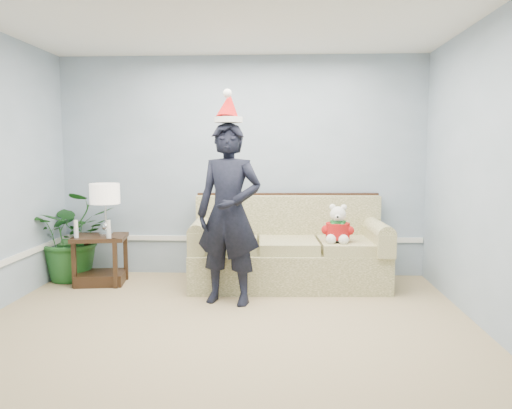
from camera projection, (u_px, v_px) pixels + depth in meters
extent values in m
cube|color=tan|center=(216.00, 354.00, 3.83)|extent=(4.50, 5.00, 0.02)
cube|color=#9DAFC8|center=(242.00, 167.00, 6.18)|extent=(4.50, 0.02, 2.70)
cube|color=#9DAFC8|center=(75.00, 232.00, 1.19)|extent=(4.50, 0.02, 2.70)
cube|color=white|center=(242.00, 239.00, 6.25)|extent=(4.48, 0.03, 0.06)
cube|color=brown|center=(288.00, 267.00, 5.74)|extent=(2.25, 1.05, 0.42)
cube|color=brown|center=(228.00, 244.00, 5.70)|extent=(0.69, 0.79, 0.13)
cube|color=brown|center=(288.00, 245.00, 5.66)|extent=(0.69, 0.79, 0.13)
cube|color=brown|center=(349.00, 245.00, 5.63)|extent=(0.69, 0.79, 0.13)
cube|color=brown|center=(288.00, 220.00, 6.04)|extent=(2.21, 0.31, 0.59)
cube|color=black|center=(288.00, 195.00, 6.08)|extent=(2.21, 0.17, 0.05)
cube|color=brown|center=(201.00, 238.00, 5.76)|extent=(0.23, 0.95, 0.25)
cube|color=brown|center=(377.00, 239.00, 5.66)|extent=(0.23, 0.95, 0.25)
cube|color=#332012|center=(100.00, 238.00, 5.78)|extent=(0.65, 0.57, 0.05)
cube|color=#332012|center=(101.00, 278.00, 5.83)|extent=(0.59, 0.51, 0.13)
cube|color=#332012|center=(74.00, 263.00, 5.63)|extent=(0.05, 0.05, 0.57)
cube|color=#332012|center=(115.00, 263.00, 5.60)|extent=(0.05, 0.05, 0.57)
cube|color=#332012|center=(87.00, 256.00, 6.00)|extent=(0.05, 0.05, 0.57)
cube|color=#332012|center=(126.00, 256.00, 5.98)|extent=(0.05, 0.05, 0.57)
cylinder|color=silver|center=(106.00, 234.00, 5.78)|extent=(0.16, 0.16, 0.03)
sphere|color=silver|center=(106.00, 226.00, 5.77)|extent=(0.10, 0.10, 0.10)
cylinder|color=silver|center=(105.00, 214.00, 5.75)|extent=(0.03, 0.03, 0.34)
cylinder|color=white|center=(105.00, 194.00, 5.73)|extent=(0.34, 0.34, 0.23)
cylinder|color=silver|center=(76.00, 233.00, 5.62)|extent=(0.05, 0.05, 0.11)
cylinder|color=white|center=(76.00, 224.00, 5.61)|extent=(0.04, 0.04, 0.09)
cylinder|color=silver|center=(109.00, 233.00, 5.60)|extent=(0.05, 0.05, 0.11)
cylinder|color=white|center=(108.00, 224.00, 5.59)|extent=(0.04, 0.04, 0.09)
imported|color=#1E571F|center=(73.00, 235.00, 5.98)|extent=(1.27, 1.23, 1.07)
imported|color=black|center=(229.00, 214.00, 5.01)|extent=(0.75, 0.58, 1.83)
cylinder|color=white|center=(228.00, 120.00, 4.91)|extent=(0.34, 0.34, 0.05)
cone|color=red|center=(229.00, 106.00, 4.92)|extent=(0.29, 0.35, 0.33)
sphere|color=white|center=(227.00, 93.00, 4.81)|extent=(0.08, 0.08, 0.08)
sphere|color=white|center=(338.00, 231.00, 5.49)|extent=(0.25, 0.25, 0.25)
cylinder|color=red|center=(338.00, 231.00, 5.49)|extent=(0.30, 0.30, 0.17)
cylinder|color=#176E2C|center=(338.00, 222.00, 5.48)|extent=(0.20, 0.20, 0.03)
sphere|color=white|center=(333.00, 239.00, 5.39)|extent=(0.11, 0.11, 0.11)
sphere|color=white|center=(345.00, 239.00, 5.38)|extent=(0.11, 0.11, 0.11)
sphere|color=white|center=(338.00, 214.00, 5.46)|extent=(0.17, 0.17, 0.17)
sphere|color=black|center=(339.00, 217.00, 5.36)|extent=(0.02, 0.02, 0.02)
sphere|color=white|center=(332.00, 207.00, 5.46)|extent=(0.07, 0.07, 0.07)
sphere|color=white|center=(344.00, 207.00, 5.46)|extent=(0.07, 0.07, 0.07)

